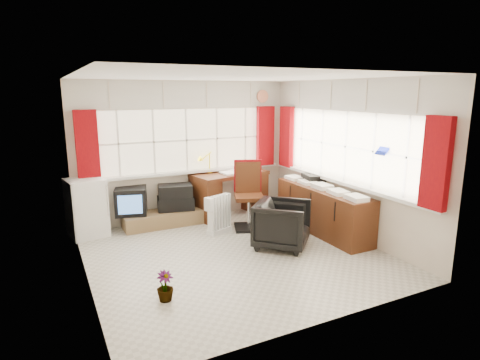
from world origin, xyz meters
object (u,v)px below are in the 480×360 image
Objects in this scene: radiator at (219,218)px; credenza at (323,209)px; mini_fridge at (87,208)px; task_chair at (248,192)px; desk_lamp at (209,158)px; desk at (230,191)px; crt_tv at (131,201)px; office_chair at (282,224)px; tv_bench at (164,218)px.

credenza is (1.56, -0.71, 0.13)m from radiator.
radiator is at bearing -23.68° from mini_fridge.
desk_lamp is at bearing 109.16° from task_chair.
desk is 1.85m from crt_tv.
desk_lamp is at bearing 54.12° from office_chair.
credenza is 2.75m from tv_bench.
office_chair is 0.56× the size of tv_bench.
office_chair is 1.20× the size of radiator.
mini_fridge is (-2.55, 0.77, -0.14)m from task_chair.
task_chair reaches higher than desk.
radiator is (-0.60, -0.89, -0.19)m from desk.
office_chair is (0.02, -1.07, -0.26)m from task_chair.
crt_tv is (-1.83, 0.82, -0.13)m from task_chair.
credenza is 1.43× the size of tv_bench.
desk is 1.09m from radiator.
credenza reaches higher than crt_tv.
task_chair reaches higher than mini_fridge.
tv_bench is 2.27× the size of crt_tv.
credenza is 3.24m from crt_tv.
office_chair is 2.64m from crt_tv.
office_chair is at bearing -58.39° from radiator.
desk_lamp is at bearing 4.23° from mini_fridge.
credenza reaches higher than tv_bench.
crt_tv is at bearing 143.71° from radiator.
credenza is (0.98, -0.80, -0.22)m from task_chair.
crt_tv reaches higher than office_chair.
desk_lamp reaches higher than mini_fridge.
task_chair reaches higher than radiator.
desk is at bearing -0.86° from crt_tv.
mini_fridge reaches higher than credenza.
desk_lamp is 0.20× the size of credenza.
crt_tv is (-2.80, 1.63, 0.09)m from credenza.
task_chair is 1.80× the size of radiator.
crt_tv reaches higher than tv_bench.
desk_lamp is 1.63m from crt_tv.
crt_tv is (-1.85, 0.03, 0.03)m from desk.
office_chair is (0.34, -2.00, -0.74)m from desk_lamp.
office_chair is (-0.00, -1.86, -0.10)m from desk.
desk_lamp reaches higher than crt_tv.
desk is 0.76× the size of credenza.
radiator is at bearing -171.35° from task_chair.
credenza is 2.12× the size of mini_fridge.
desk is at bearing 3.47° from tv_bench.
tv_bench is (-1.30, 0.72, -0.49)m from task_chair.
mini_fridge is at bearing -179.50° from desk.
desk_lamp is 0.61× the size of radiator.
mini_fridge reaches higher than crt_tv.
credenza is at bearing -33.71° from tv_bench.
task_chair is 0.58× the size of credenza.
desk_lamp reaches higher than office_chair.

